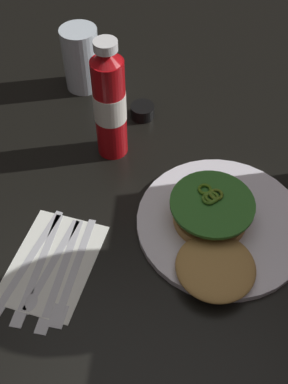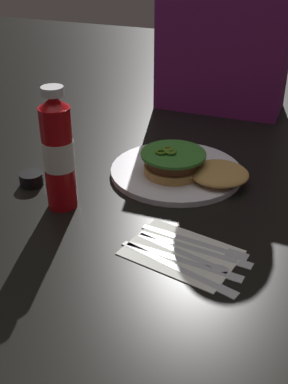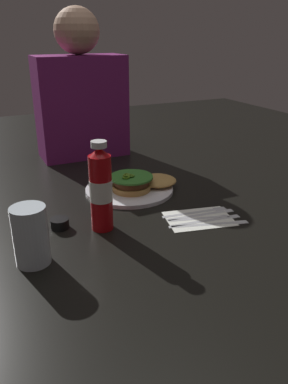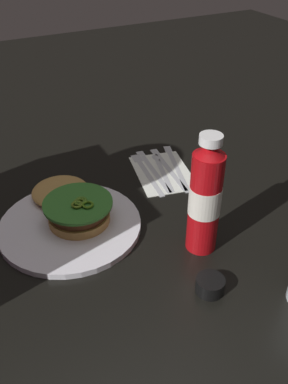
% 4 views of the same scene
% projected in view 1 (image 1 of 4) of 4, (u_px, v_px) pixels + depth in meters
% --- Properties ---
extents(ground_plane, '(3.00, 3.00, 0.00)m').
position_uv_depth(ground_plane, '(167.00, 181.00, 0.82)').
color(ground_plane, black).
extents(dinner_plate, '(0.28, 0.28, 0.01)m').
position_uv_depth(dinner_plate, '(220.00, 223.00, 0.75)').
color(dinner_plate, white).
rests_on(dinner_plate, ground_plane).
extents(burger_sandwich, '(0.22, 0.14, 0.05)m').
position_uv_depth(burger_sandwich, '(211.00, 230.00, 0.71)').
color(burger_sandwich, '#B48644').
rests_on(burger_sandwich, dinner_plate).
extents(ketchup_bottle, '(0.06, 0.06, 0.23)m').
position_uv_depth(ketchup_bottle, '(109.00, 104.00, 0.79)').
color(ketchup_bottle, '#AF0C11').
rests_on(ketchup_bottle, ground_plane).
extents(water_glass, '(0.08, 0.08, 0.13)m').
position_uv_depth(water_glass, '(80.00, 59.00, 0.94)').
color(water_glass, silver).
rests_on(water_glass, ground_plane).
extents(condiment_cup, '(0.05, 0.05, 0.03)m').
position_uv_depth(condiment_cup, '(141.00, 111.00, 0.92)').
color(condiment_cup, black).
rests_on(condiment_cup, ground_plane).
extents(napkin, '(0.20, 0.16, 0.00)m').
position_uv_depth(napkin, '(52.00, 262.00, 0.71)').
color(napkin, white).
rests_on(napkin, ground_plane).
extents(butter_knife, '(0.21, 0.08, 0.00)m').
position_uv_depth(butter_knife, '(20.00, 269.00, 0.70)').
color(butter_knife, silver).
rests_on(butter_knife, napkin).
extents(table_knife, '(0.20, 0.04, 0.00)m').
position_uv_depth(table_knife, '(34.00, 273.00, 0.70)').
color(table_knife, silver).
rests_on(table_knife, napkin).
extents(spoon_utensil, '(0.17, 0.06, 0.00)m').
position_uv_depth(spoon_utensil, '(43.00, 276.00, 0.69)').
color(spoon_utensil, silver).
rests_on(spoon_utensil, napkin).
extents(steak_knife, '(0.20, 0.04, 0.00)m').
position_uv_depth(steak_knife, '(57.00, 279.00, 0.69)').
color(steak_knife, silver).
rests_on(steak_knife, napkin).
extents(fork_utensil, '(0.19, 0.04, 0.00)m').
position_uv_depth(fork_utensil, '(70.00, 278.00, 0.69)').
color(fork_utensil, silver).
rests_on(fork_utensil, napkin).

